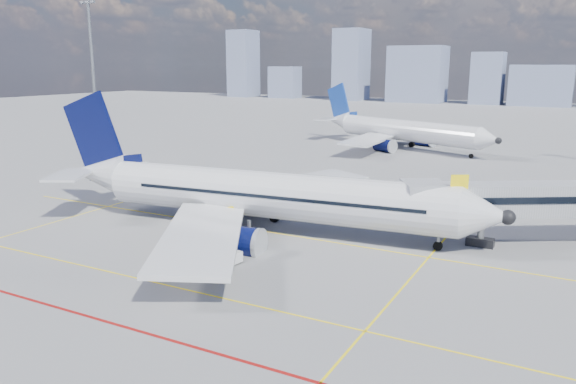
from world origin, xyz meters
name	(u,v)px	position (x,y,z in m)	size (l,w,h in m)	color
ground	(221,259)	(0.00, 0.00, 0.00)	(420.00, 420.00, 0.00)	gray
apron_markings	(183,274)	(-0.58, -3.91, 0.01)	(90.00, 35.12, 0.01)	yellow
jet_bridge	(574,200)	(23.51, 16.91, 3.74)	(23.55, 15.78, 6.30)	#9B9DA3
floodlight_mast_nw	(93,70)	(-55.00, 40.00, 13.59)	(3.20, 0.61, 25.45)	gray
distant_skyline	(539,74)	(6.18, 190.00, 11.14)	(251.66, 15.20, 31.40)	gray
main_aircraft	(254,194)	(-2.04, 8.36, 3.22)	(43.08, 37.48, 12.60)	silver
second_aircraft	(400,130)	(-5.54, 63.71, 3.22)	(36.64, 30.98, 11.22)	silver
baggage_tug	(225,253)	(0.68, -0.37, 0.74)	(2.34, 1.57, 1.54)	silver
cargo_dolly	(184,253)	(-1.70, -2.31, 0.94)	(3.34, 2.05, 1.71)	black
belt_loader	(198,222)	(-6.65, 5.95, 0.64)	(6.10, 2.94, 2.46)	black
ramp_worker	(223,265)	(2.39, -3.08, 0.97)	(0.71, 0.46, 1.94)	yellow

